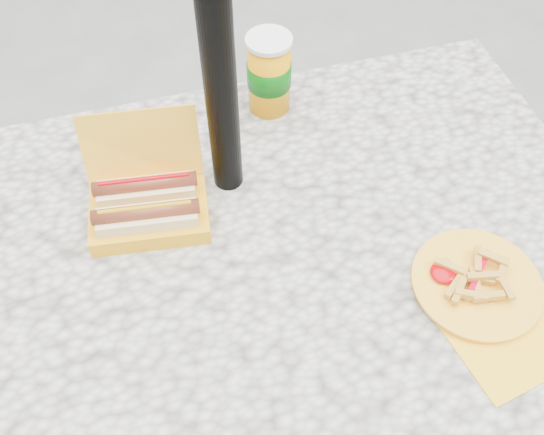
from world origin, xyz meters
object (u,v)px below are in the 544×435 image
object	(u,v)px
hotdog_box	(148,204)
soda_cup	(269,74)
umbrella_pole	(213,2)
fries_plate	(478,287)

from	to	relation	value
hotdog_box	soda_cup	distance (m)	0.33
umbrella_pole	fries_plate	bearing A→B (deg)	-45.50
hotdog_box	fries_plate	xyz separation A→B (m)	(0.45, -0.27, -0.02)
umbrella_pole	soda_cup	xyz separation A→B (m)	(0.12, 0.16, -0.27)
umbrella_pole	hotdog_box	world-z (taller)	umbrella_pole
umbrella_pole	hotdog_box	xyz separation A→B (m)	(-0.14, -0.04, -0.32)
hotdog_box	umbrella_pole	bearing A→B (deg)	24.68
hotdog_box	fries_plate	distance (m)	0.53
umbrella_pole	fries_plate	world-z (taller)	umbrella_pole
umbrella_pole	hotdog_box	size ratio (longest dim) A/B	10.51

